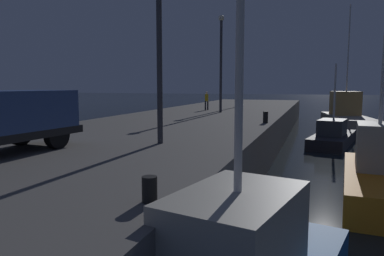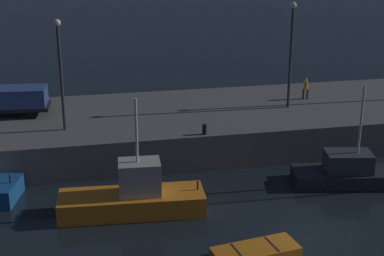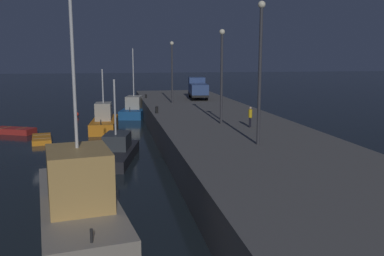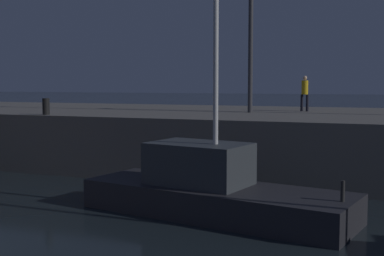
% 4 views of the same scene
% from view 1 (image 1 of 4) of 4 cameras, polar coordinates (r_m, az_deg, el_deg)
% --- Properties ---
extents(pier_quay, '(59.30, 10.96, 2.33)m').
position_cam_1_polar(pier_quay, '(25.21, 0.92, -0.72)').
color(pier_quay, '#5B5956').
rests_on(pier_quay, ground).
extents(fishing_boat_blue, '(7.77, 3.83, 6.00)m').
position_cam_1_polar(fishing_boat_blue, '(28.95, 21.14, -1.18)').
color(fishing_boat_blue, '#232328').
rests_on(fishing_boat_blue, ground).
extents(fishing_boat_white, '(11.67, 5.09, 12.62)m').
position_cam_1_polar(fishing_boat_white, '(41.16, 23.03, 1.74)').
color(fishing_boat_white, gray).
rests_on(fishing_boat_white, ground).
extents(fishing_boat_orange, '(7.84, 2.94, 6.35)m').
position_cam_1_polar(fishing_boat_orange, '(16.02, 27.04, -6.70)').
color(fishing_boat_orange, orange).
rests_on(fishing_boat_orange, ground).
extents(lamp_post_west, '(0.44, 0.44, 6.97)m').
position_cam_1_polar(lamp_post_west, '(13.29, -5.17, 15.49)').
color(lamp_post_west, '#38383D').
rests_on(lamp_post_west, pier_quay).
extents(lamp_post_east, '(0.44, 0.44, 7.39)m').
position_cam_1_polar(lamp_post_east, '(28.57, 4.56, 11.21)').
color(lamp_post_east, '#38383D').
rests_on(lamp_post_east, pier_quay).
extents(lamp_post_central, '(0.44, 0.44, 8.50)m').
position_cam_1_polar(lamp_post_central, '(36.59, 7.47, 11.09)').
color(lamp_post_central, '#38383D').
rests_on(lamp_post_central, pier_quay).
extents(dockworker, '(0.39, 0.39, 1.56)m').
position_cam_1_polar(dockworker, '(30.92, 2.30, 4.47)').
color(dockworker, black).
rests_on(dockworker, pier_quay).
extents(bollard_west, '(0.28, 0.28, 0.47)m').
position_cam_1_polar(bollard_west, '(6.68, -6.65, -9.51)').
color(bollard_west, black).
rests_on(bollard_west, pier_quay).
extents(bollard_central, '(0.28, 0.28, 0.65)m').
position_cam_1_polar(bollard_central, '(20.70, 11.43, 1.67)').
color(bollard_central, black).
rests_on(bollard_central, pier_quay).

